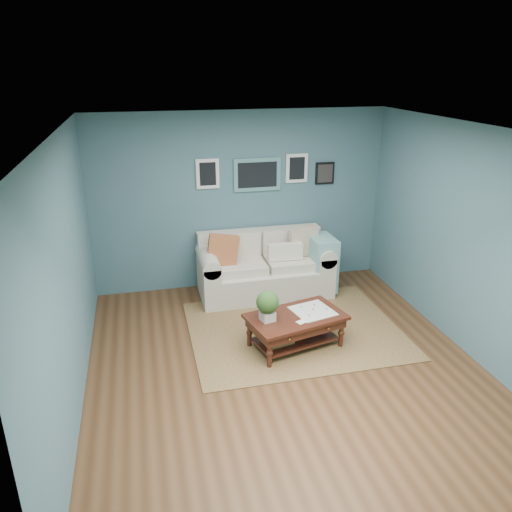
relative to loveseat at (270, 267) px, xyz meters
name	(u,v)px	position (x,y,z in m)	size (l,w,h in m)	color
room_shell	(287,257)	(-0.33, -1.97, 0.94)	(5.00, 5.02, 2.70)	brown
area_rug	(294,330)	(0.02, -1.23, -0.42)	(2.74, 2.19, 0.01)	brown
loveseat	(270,267)	(0.00, 0.00, 0.00)	(2.02, 0.92, 1.04)	silver
coffee_table	(291,322)	(-0.16, -1.63, -0.06)	(1.30, 0.94, 0.82)	black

